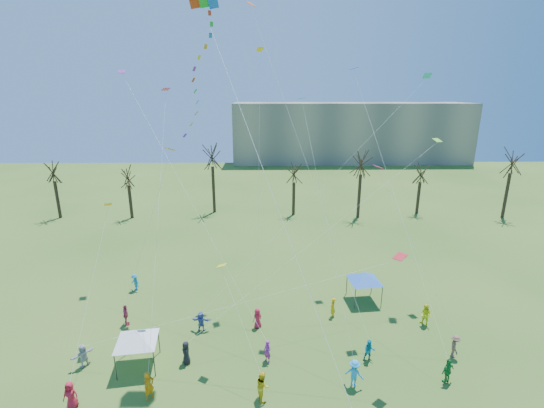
{
  "coord_description": "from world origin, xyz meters",
  "views": [
    {
      "loc": [
        0.08,
        -17.52,
        17.7
      ],
      "look_at": [
        0.44,
        5.0,
        11.0
      ],
      "focal_mm": 25.0,
      "sensor_mm": 36.0,
      "label": 1
    }
  ],
  "objects_px": {
    "distant_building": "(350,132)",
    "canopy_tent_white": "(136,336)",
    "big_box_kite": "(203,78)",
    "canopy_tent_blue": "(365,277)"
  },
  "relations": [
    {
      "from": "distant_building",
      "to": "canopy_tent_white",
      "type": "distance_m",
      "value": 83.98
    },
    {
      "from": "distant_building",
      "to": "big_box_kite",
      "type": "xyz_separation_m",
      "value": [
        -25.77,
        -74.84,
        11.02
      ]
    },
    {
      "from": "distant_building",
      "to": "big_box_kite",
      "type": "bearing_deg",
      "value": -109.0
    },
    {
      "from": "big_box_kite",
      "to": "canopy_tent_blue",
      "type": "bearing_deg",
      "value": 21.29
    },
    {
      "from": "big_box_kite",
      "to": "distant_building",
      "type": "bearing_deg",
      "value": 71.0
    },
    {
      "from": "distant_building",
      "to": "big_box_kite",
      "type": "relative_size",
      "value": 2.33
    },
    {
      "from": "canopy_tent_blue",
      "to": "canopy_tent_white",
      "type": "bearing_deg",
      "value": -154.79
    },
    {
      "from": "canopy_tent_white",
      "to": "distant_building",
      "type": "bearing_deg",
      "value": 68.66
    },
    {
      "from": "distant_building",
      "to": "canopy_tent_white",
      "type": "xyz_separation_m",
      "value": [
        -30.5,
        -78.07,
        -5.18
      ]
    },
    {
      "from": "distant_building",
      "to": "canopy_tent_white",
      "type": "height_order",
      "value": "distant_building"
    }
  ]
}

